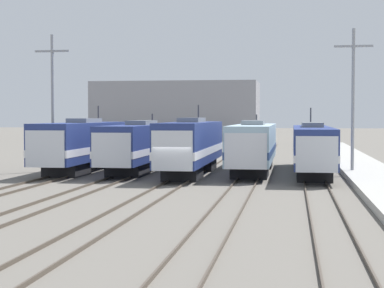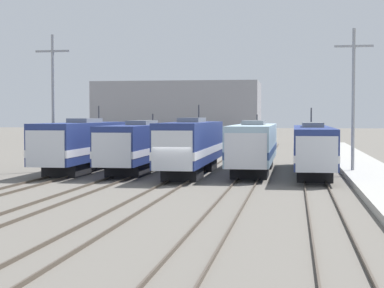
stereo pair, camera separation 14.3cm
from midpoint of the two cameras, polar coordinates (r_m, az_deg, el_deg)
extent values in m
plane|color=#666059|center=(42.04, -1.48, -3.61)|extent=(400.00, 400.00, 0.00)
cube|color=#4C4238|center=(44.88, -13.95, -3.20)|extent=(0.07, 120.00, 0.15)
cube|color=#4C4238|center=(44.34, -12.24, -3.25)|extent=(0.07, 120.00, 0.15)
cube|color=#4C4238|center=(43.31, -8.37, -3.36)|extent=(0.07, 120.00, 0.15)
cube|color=#4C4238|center=(42.90, -6.54, -3.40)|extent=(0.07, 120.00, 0.15)
cube|color=#4C4238|center=(42.17, -2.44, -3.49)|extent=(0.07, 120.00, 0.15)
cube|color=#4C4238|center=(41.91, -0.51, -3.53)|extent=(0.07, 120.00, 0.15)
cube|color=#4C4238|center=(41.50, 3.76, -3.59)|extent=(0.07, 120.00, 0.15)
cube|color=#4C4238|center=(41.39, 5.74, -3.61)|extent=(0.07, 120.00, 0.15)
cube|color=#4C4238|center=(41.33, 10.08, -3.65)|extent=(0.07, 120.00, 0.15)
cube|color=#4C4238|center=(41.38, 12.07, -3.66)|extent=(0.07, 120.00, 0.15)
cube|color=black|center=(49.10, -10.96, -2.22)|extent=(2.59, 3.74, 0.95)
cube|color=black|center=(57.12, -8.04, -1.54)|extent=(2.59, 3.74, 0.95)
cube|color=navy|center=(52.98, -9.40, 0.27)|extent=(3.05, 16.98, 2.99)
cube|color=silver|center=(53.00, -9.40, -0.38)|extent=(3.09, 17.02, 0.54)
cube|color=silver|center=(45.98, -12.35, -0.37)|extent=(2.81, 2.26, 2.54)
cube|color=black|center=(44.98, -12.84, 0.28)|extent=(2.38, 0.08, 0.71)
cube|color=slate|center=(52.94, -9.41, 2.08)|extent=(1.68, 4.25, 0.35)
cylinder|color=#38383D|center=(56.50, -8.21, 2.66)|extent=(0.12, 0.12, 1.43)
cube|color=black|center=(48.39, -5.59, -2.25)|extent=(2.57, 3.94, 0.95)
cube|color=black|center=(57.08, -3.31, -1.52)|extent=(2.57, 3.94, 0.95)
cube|color=navy|center=(52.62, -4.36, 0.19)|extent=(3.02, 17.92, 2.82)
cube|color=silver|center=(52.64, -4.36, -0.43)|extent=(3.06, 17.96, 0.51)
cube|color=silver|center=(44.87, -6.75, -0.49)|extent=(2.78, 2.07, 2.39)
cube|color=black|center=(43.92, -7.09, 0.13)|extent=(2.36, 0.08, 0.67)
cube|color=slate|center=(52.58, -4.37, 1.91)|extent=(1.66, 4.48, 0.35)
cylinder|color=#38383D|center=(56.42, -3.44, 2.24)|extent=(0.12, 0.12, 0.91)
cube|color=black|center=(45.14, -0.73, -2.58)|extent=(2.48, 3.56, 0.95)
cube|color=black|center=(53.10, 0.76, -1.82)|extent=(2.48, 3.56, 0.95)
cube|color=navy|center=(48.99, 0.07, 0.16)|extent=(2.92, 16.17, 3.06)
cube|color=silver|center=(49.02, 0.07, -0.55)|extent=(2.96, 16.21, 0.55)
cube|color=silver|center=(41.80, -1.50, -0.55)|extent=(2.68, 1.74, 2.60)
cube|color=black|center=(41.00, -1.70, 0.19)|extent=(2.28, 0.08, 0.73)
cube|color=slate|center=(48.95, 0.07, 2.16)|extent=(1.60, 4.04, 0.35)
cylinder|color=#38383D|center=(52.47, 0.68, 2.74)|extent=(0.12, 0.12, 1.39)
cube|color=#232326|center=(47.08, 5.28, -2.39)|extent=(2.61, 3.94, 0.95)
cube|color=#232326|center=(55.99, 5.89, -1.61)|extent=(2.61, 3.94, 0.95)
cube|color=#9EBCCC|center=(51.42, 5.62, 0.14)|extent=(3.07, 17.91, 2.83)
cube|color=navy|center=(51.44, 5.61, -0.49)|extent=(3.11, 17.95, 0.51)
cube|color=silver|center=(43.32, 4.96, -0.58)|extent=(2.83, 1.85, 2.41)
cube|color=black|center=(42.46, 4.88, 0.07)|extent=(2.40, 0.08, 0.67)
cube|color=gray|center=(51.38, 5.62, 1.91)|extent=(1.69, 4.48, 0.35)
cylinder|color=#38383D|center=(55.31, 5.87, 2.20)|extent=(0.12, 0.12, 0.83)
cube|color=black|center=(45.67, 10.89, -2.57)|extent=(2.40, 4.33, 0.95)
cube|color=black|center=(55.48, 10.57, -1.68)|extent=(2.40, 4.33, 0.95)
cube|color=navy|center=(50.46, 10.73, -0.02)|extent=(2.83, 19.69, 2.68)
cube|color=silver|center=(50.49, 10.73, -0.63)|extent=(2.87, 19.73, 0.48)
cube|color=silver|center=(41.67, 11.08, -0.83)|extent=(2.60, 2.26, 2.28)
cube|color=black|center=(40.60, 11.13, -0.21)|extent=(2.21, 0.08, 0.64)
cube|color=slate|center=(50.42, 10.75, 1.70)|extent=(1.56, 4.92, 0.35)
cylinder|color=#38383D|center=(54.74, 10.62, 2.38)|extent=(0.12, 0.12, 1.54)
cylinder|color=gray|center=(52.81, -12.17, 3.55)|extent=(0.24, 0.24, 11.00)
cube|color=gray|center=(53.05, -12.21, 8.07)|extent=(2.85, 0.16, 0.16)
cylinder|color=gray|center=(49.41, 14.22, 3.61)|extent=(0.24, 0.24, 11.00)
cube|color=gray|center=(49.68, 14.28, 8.43)|extent=(2.85, 0.16, 0.16)
cube|color=gray|center=(127.02, -1.19, 2.99)|extent=(31.95, 14.15, 11.13)
camera|label=1|loc=(0.07, -89.91, 0.00)|focal=60.00mm
camera|label=2|loc=(0.07, 90.09, 0.00)|focal=60.00mm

